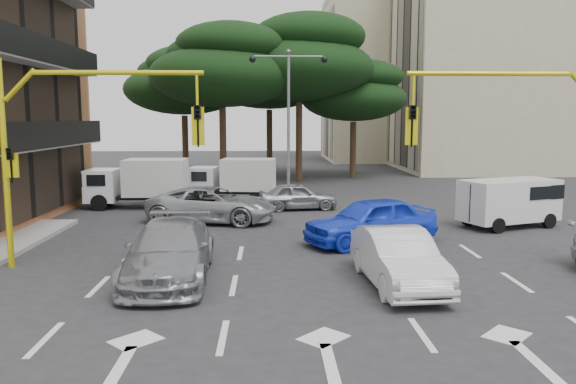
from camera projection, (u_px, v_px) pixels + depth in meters
name	position (u px, v px, depth m)	size (l,w,h in m)	color
ground	(310.00, 284.00, 14.71)	(120.00, 120.00, 0.00)	#28282B
median_strip	(288.00, 197.00, 30.55)	(1.40, 6.00, 0.15)	gray
apartment_beige_near	(525.00, 56.00, 45.86)	(20.20, 12.15, 18.70)	tan
apartment_beige_far	(405.00, 78.00, 57.64)	(16.20, 12.15, 16.70)	tan
pine_left_near	(223.00, 65.00, 35.32)	(9.15, 9.15, 10.23)	#382616
pine_center	(300.00, 58.00, 37.38)	(9.98, 9.98, 11.16)	#382616
pine_left_far	(185.00, 81.00, 39.27)	(8.32, 8.32, 9.30)	#382616
pine_right	(355.00, 91.00, 39.78)	(7.49, 7.49, 8.37)	#382616
pine_back	(270.00, 74.00, 42.36)	(9.15, 9.15, 10.23)	#382616
signal_mast_right	(538.00, 133.00, 16.40)	(5.79, 0.37, 6.00)	#D3C812
signal_mast_left	(67.00, 134.00, 15.93)	(5.79, 0.37, 6.00)	#D3C812
street_lamp_center	(289.00, 97.00, 29.84)	(4.16, 0.36, 7.77)	slate
car_white_hatch	(398.00, 258.00, 14.52)	(1.55, 4.45, 1.47)	silver
car_blue_compact	(371.00, 221.00, 19.38)	(1.90, 4.73, 1.61)	blue
car_silver_wagon	(170.00, 251.00, 15.13)	(2.16, 5.30, 1.54)	gray
car_silver_cross_a	(212.00, 204.00, 23.44)	(2.46, 5.34, 1.48)	#9FA2A7
car_silver_cross_b	(298.00, 196.00, 26.66)	(1.50, 3.73, 1.27)	gray
van_white	(509.00, 203.00, 22.34)	(1.76, 3.89, 1.95)	silver
box_truck_a	(138.00, 183.00, 27.11)	(2.02, 4.81, 2.37)	white
box_truck_b	(233.00, 180.00, 29.47)	(1.89, 4.50, 2.21)	silver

